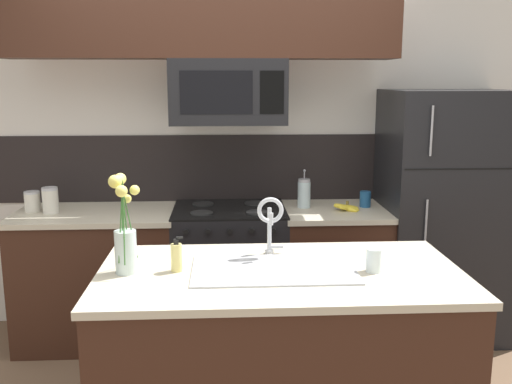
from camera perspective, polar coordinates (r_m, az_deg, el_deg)
rear_partition at (r=4.20m, az=1.33°, el=4.60°), size 5.20×0.10×2.60m
splash_band at (r=4.15m, az=-2.76°, el=2.42°), size 3.53×0.01×0.48m
back_counter_left at (r=4.10m, az=-15.45°, el=-8.11°), size 1.07×0.65×0.91m
back_counter_right at (r=4.07m, az=7.73°, el=-7.91°), size 0.72×0.65×0.91m
stove_range at (r=4.00m, az=-2.63°, el=-8.09°), size 0.76×0.64×0.93m
microwave at (r=3.76m, az=-2.79°, el=9.98°), size 0.74×0.40×0.41m
upper_cabinet_band at (r=3.75m, az=-5.69°, el=17.69°), size 2.49×0.34×0.60m
refrigerator at (r=4.19m, az=18.13°, el=-2.13°), size 0.84×0.74×1.71m
storage_jar_tall at (r=4.11m, az=-21.46°, el=-0.88°), size 0.10×0.10×0.14m
storage_jar_medium at (r=4.01m, az=-19.88°, el=-0.78°), size 0.10×0.10×0.17m
banana_bunch at (r=3.90m, az=9.11°, el=-1.55°), size 0.19×0.12×0.08m
french_press at (r=3.95m, az=4.83°, el=-0.13°), size 0.09×0.09×0.27m
coffee_tin at (r=4.03m, az=10.87°, el=-0.71°), size 0.08×0.08×0.11m
island_counter at (r=2.87m, az=2.38°, el=-16.43°), size 1.70×0.89×0.91m
kitchen_sink at (r=2.71m, az=1.77°, el=-9.21°), size 0.76×0.44×0.16m
sink_faucet at (r=2.84m, az=1.44°, el=-2.61°), size 0.14×0.14×0.31m
dish_soap_bottle at (r=2.68m, az=-7.95°, el=-6.45°), size 0.06×0.05×0.16m
drinking_glass at (r=2.70m, az=11.70°, el=-6.70°), size 0.07×0.07×0.11m
flower_vase at (r=2.67m, az=-12.99°, el=-4.43°), size 0.12×0.23×0.47m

